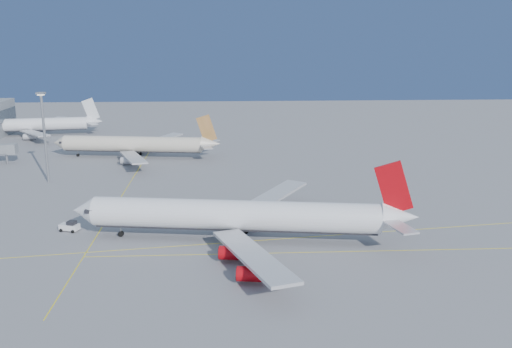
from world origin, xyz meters
name	(u,v)px	position (x,y,z in m)	size (l,w,h in m)	color
ground	(276,230)	(0.00, 0.00, 0.00)	(500.00, 500.00, 0.00)	slate
taxiway_lines	(212,222)	(-14.71, 6.34, 0.01)	(118.86, 140.00, 0.02)	yellow
airliner_virgin	(242,216)	(-7.92, -6.37, 5.54)	(74.39, 66.24, 18.38)	white
airliner_etihad	(136,144)	(-43.15, 79.46, 4.85)	(61.01, 55.90, 15.94)	beige
airliner_third	(33,125)	(-94.63, 127.19, 4.81)	(59.21, 54.15, 15.89)	white
pushback_tug	(70,226)	(-46.67, 1.75, 1.12)	(4.73, 3.66, 2.41)	white
light_mast	(44,130)	(-64.37, 45.80, 15.86)	(2.32, 2.32, 26.87)	gray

